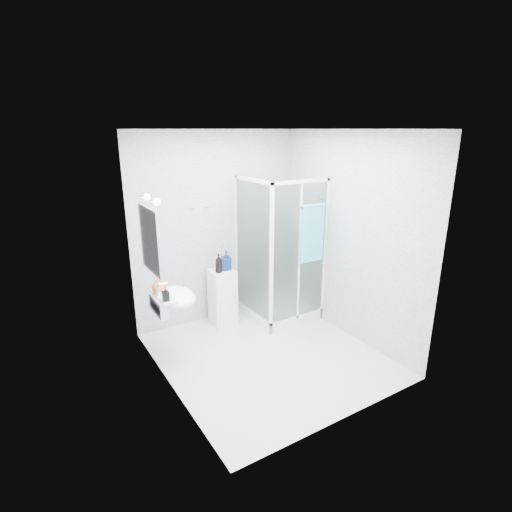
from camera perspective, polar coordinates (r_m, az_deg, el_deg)
room at (r=4.42m, az=1.83°, el=0.58°), size 2.40×2.60×2.60m
shower_enclosure at (r=5.66m, az=3.14°, el=-4.69°), size 0.90×0.95×2.00m
wall_basin at (r=4.56m, az=-11.88°, el=-5.99°), size 0.46×0.56×0.35m
mirror at (r=4.28m, az=-14.97°, el=2.18°), size 0.02×0.60×0.70m
vanity_lights at (r=4.20m, az=-14.78°, el=7.80°), size 0.10×0.40×0.08m
wall_hooks at (r=5.30m, az=-7.98°, el=6.87°), size 0.23×0.06×0.03m
storage_cabinet at (r=5.57m, az=-4.79°, el=-5.82°), size 0.33×0.35×0.77m
hand_towel at (r=5.22m, az=8.03°, el=3.45°), size 0.36×0.05×0.76m
shampoo_bottle_a at (r=5.31m, az=-5.35°, el=-1.05°), size 0.12×0.12×0.26m
shampoo_bottle_b at (r=5.41m, az=-4.27°, el=-0.63°), size 0.15×0.15×0.27m
soap_dispenser_orange at (r=4.57m, az=-13.92°, el=-4.10°), size 0.17×0.17×0.17m
soap_dispenser_black at (r=4.33m, az=-12.80°, el=-5.30°), size 0.08×0.08×0.16m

